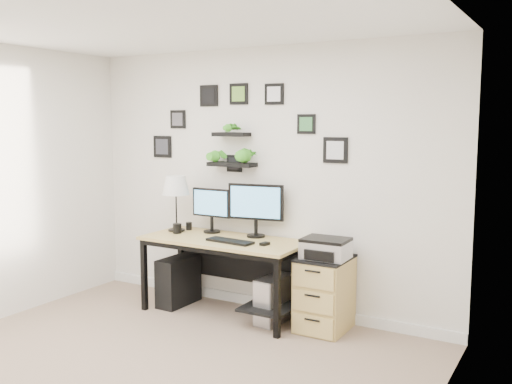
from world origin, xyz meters
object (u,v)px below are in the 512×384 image
Objects in this scene: monitor_left at (211,207)px; table_lamp at (176,187)px; mug at (177,228)px; file_cabinet at (324,294)px; pc_tower_black at (178,281)px; printer at (326,248)px; desk at (229,251)px; pc_tower_grey at (274,300)px; monitor_right at (256,206)px.

table_lamp is at bearing -163.98° from monitor_left.
mug is 1.65m from file_cabinet.
pc_tower_black is 1.69m from printer.
table_lamp reaches higher than desk.
printer is (0.02, -0.04, 0.43)m from file_cabinet.
pc_tower_black is at bearing -46.65° from table_lamp.
pc_tower_grey is 0.67× the size of file_cabinet.
pc_tower_black is 0.74× the size of file_cabinet.
desk is at bearing 3.81° from pc_tower_black.
printer is at bearing 3.03° from pc_tower_black.
monitor_left is at bearing 168.88° from pc_tower_grey.
monitor_left reaches higher than pc_tower_black.
printer is at bearing -11.93° from monitor_right.
monitor_right is 1.37× the size of printer.
pc_tower_grey is (0.81, -0.16, -0.80)m from monitor_left.
mug reaches higher than desk.
monitor_left is at bearing 33.70° from pc_tower_black.
mug is at bearing -143.96° from monitor_left.
monitor_right reaches higher than pc_tower_grey.
monitor_left reaches higher than mug.
mug is at bearing -163.36° from monitor_right.
desk is at bearing -4.66° from table_lamp.
table_lamp reaches higher than monitor_right.
file_cabinet is at bearing 3.72° from mug.
desk is 3.25× the size of pc_tower_black.
monitor_left is at bearing 173.83° from printer.
table_lamp is at bearing 175.34° from desk.
pc_tower_grey is at bearing 2.84° from pc_tower_black.
desk is 0.65m from pc_tower_grey.
table_lamp is 1.17× the size of pc_tower_black.
desk is at bearing -135.83° from monitor_right.
table_lamp is 5.79× the size of mug.
pc_tower_black is (-0.29, -0.18, -0.77)m from monitor_left.
file_cabinet is at bearing 0.11° from table_lamp.
table_lamp reaches higher than pc_tower_grey.
table_lamp is 1.54m from pc_tower_grey.
pc_tower_black is at bearing -147.85° from monitor_left.
desk is 2.39× the size of file_cabinet.
mug is 0.20× the size of pc_tower_black.
pc_tower_grey is 0.50m from file_cabinet.
table_lamp is at bearing 178.74° from printer.
pc_tower_black is at bearing -178.52° from printer.
table_lamp is (-0.37, -0.11, 0.20)m from monitor_left.
monitor_left is 4.56× the size of mug.
printer is (1.01, 0.02, 0.14)m from desk.
printer is at bearing -59.88° from file_cabinet.
monitor_left is at bearing -176.62° from monitor_right.
monitor_left reaches higher than printer.
desk is 0.89m from table_lamp.
mug is at bearing -177.77° from printer.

